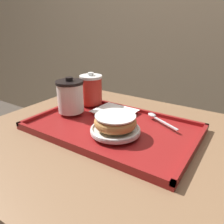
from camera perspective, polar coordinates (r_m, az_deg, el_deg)
cafe_table at (r=0.78m, az=0.99°, el=-16.92°), size 0.91×0.76×0.70m
serving_tray at (r=0.72m, az=0.00°, el=-4.16°), size 0.54×0.34×0.02m
napkin_paper at (r=0.82m, az=0.65°, el=0.32°), size 0.15×0.13×0.00m
coffee_cup_front at (r=0.81m, az=-10.82°, el=4.11°), size 0.10×0.10×0.13m
coffee_cup_rear at (r=0.88m, az=-5.44°, el=5.92°), size 0.09×0.09×0.13m
plate_with_chocolate_donut at (r=0.66m, az=0.87°, el=-4.64°), size 0.15×0.15×0.01m
donut_chocolate_glazed at (r=0.65m, az=0.88°, el=-2.47°), size 0.13×0.13×0.04m
spoon at (r=0.77m, az=11.34°, el=-1.34°), size 0.13×0.08×0.01m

